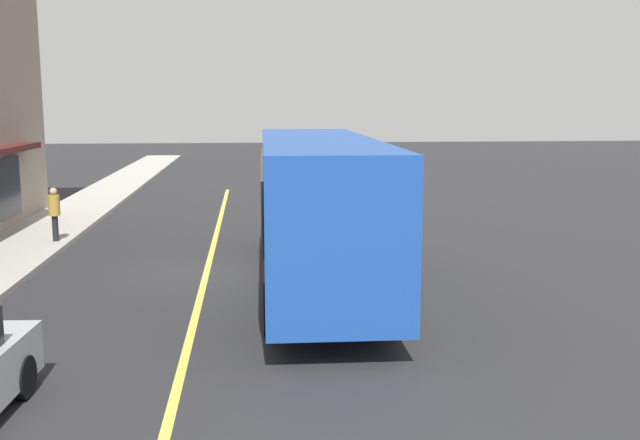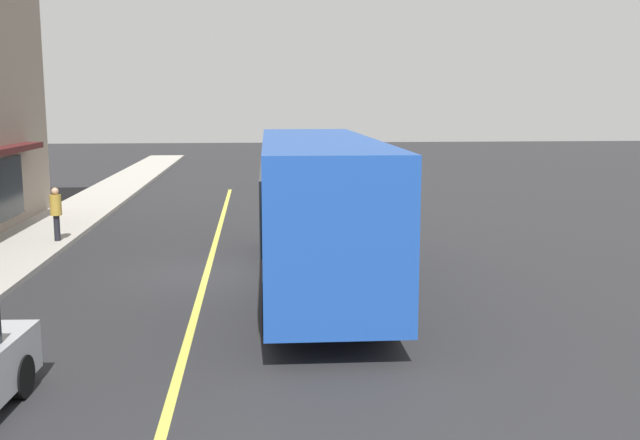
{
  "view_description": "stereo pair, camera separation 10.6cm",
  "coord_description": "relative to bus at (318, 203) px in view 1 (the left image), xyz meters",
  "views": [
    {
      "loc": [
        -18.35,
        -1.18,
        4.33
      ],
      "look_at": [
        -1.62,
        -2.76,
        1.6
      ],
      "focal_mm": 41.08,
      "sensor_mm": 36.0,
      "label": 1
    },
    {
      "loc": [
        -18.36,
        -1.29,
        4.33
      ],
      "look_at": [
        -1.62,
        -2.76,
        1.6
      ],
      "focal_mm": 41.08,
      "sensor_mm": 36.0,
      "label": 2
    }
  ],
  "objects": [
    {
      "name": "ground",
      "position": [
        1.59,
        2.71,
        -1.99
      ],
      "size": [
        120.0,
        120.0,
        0.0
      ],
      "primitive_type": "plane",
      "color": "#28282B"
    },
    {
      "name": "lane_centre_stripe",
      "position": [
        1.59,
        2.71,
        -1.98
      ],
      "size": [
        36.0,
        0.16,
        0.01
      ],
      "primitive_type": "cube",
      "color": "#D8D14C",
      "rests_on": "ground"
    },
    {
      "name": "bus",
      "position": [
        0.0,
        0.0,
        0.0
      ],
      "size": [
        11.17,
        2.74,
        3.5
      ],
      "color": "#1E4CAD",
      "rests_on": "ground"
    },
    {
      "name": "pedestrian_near_storefront",
      "position": [
        5.65,
        7.45,
        -0.86
      ],
      "size": [
        0.34,
        0.34,
        1.63
      ],
      "color": "black",
      "rests_on": "sidewalk"
    }
  ]
}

